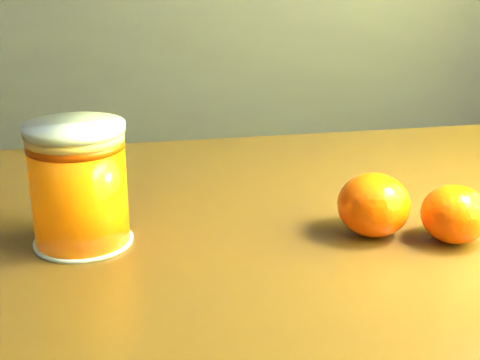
{
  "coord_description": "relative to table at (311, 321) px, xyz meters",
  "views": [
    {
      "loc": [
        0.94,
        -0.31,
        1.0
      ],
      "look_at": [
        0.96,
        0.27,
        0.79
      ],
      "focal_mm": 50.0,
      "sensor_mm": 36.0,
      "label": 1
    }
  ],
  "objects": [
    {
      "name": "juice_glass",
      "position": [
        -0.22,
        -0.01,
        0.15
      ],
      "size": [
        0.09,
        0.09,
        0.11
      ],
      "rotation": [
        0.0,
        0.0,
        0.36
      ],
      "color": "#FF6A05",
      "rests_on": "table"
    },
    {
      "name": "orange_back",
      "position": [
        0.13,
        -0.02,
        0.12
      ],
      "size": [
        0.07,
        0.07,
        0.05
      ],
      "primitive_type": "ellipsoid",
      "rotation": [
        0.0,
        0.0,
        0.08
      ],
      "color": "#FF5305",
      "rests_on": "table"
    },
    {
      "name": "table",
      "position": [
        0.0,
        0.0,
        0.0
      ],
      "size": [
        1.08,
        0.83,
        0.74
      ],
      "rotation": [
        0.0,
        0.0,
        0.15
      ],
      "color": "brown",
      "rests_on": "ground"
    },
    {
      "name": "orange_front",
      "position": [
        0.05,
        -0.0,
        0.12
      ],
      "size": [
        0.08,
        0.08,
        0.06
      ],
      "primitive_type": "ellipsoid",
      "rotation": [
        0.0,
        0.0,
        -0.25
      ],
      "color": "#FF5305",
      "rests_on": "table"
    }
  ]
}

